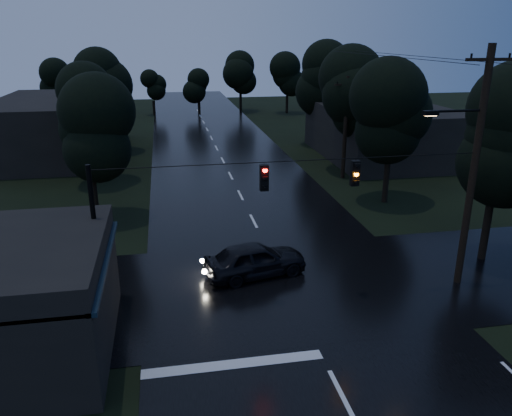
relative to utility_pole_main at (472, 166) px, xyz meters
name	(u,v)px	position (x,y,z in m)	size (l,w,h in m)	color
main_road	(231,176)	(-7.41, 19.00, -5.26)	(12.00, 120.00, 0.02)	black
cross_street	(286,286)	(-7.41, 1.00, -5.26)	(60.00, 9.00, 0.02)	black
building_far_right	(382,132)	(6.59, 23.00, -3.06)	(10.00, 14.00, 4.40)	black
building_far_left	(59,127)	(-21.41, 29.00, -2.76)	(10.00, 16.00, 5.00)	black
utility_pole_main	(472,166)	(0.00, 0.00, 0.00)	(3.50, 0.30, 10.00)	black
utility_pole_far	(345,127)	(0.89, 17.00, -1.38)	(2.00, 0.30, 7.50)	black
anchor_pole_left	(97,244)	(-14.91, 0.00, -2.26)	(0.18, 0.18, 6.00)	black
span_signals	(309,174)	(-6.85, -0.01, -0.01)	(15.00, 0.37, 1.12)	black
tree_corner_near	(501,136)	(2.59, 2.00, 0.74)	(4.48, 4.48, 9.44)	black
tree_left_a	(87,131)	(-16.41, 11.00, -0.02)	(3.92, 3.92, 8.26)	black
tree_left_b	(93,105)	(-17.01, 19.00, 0.36)	(4.20, 4.20, 8.85)	black
tree_left_c	(99,86)	(-17.61, 29.00, 0.74)	(4.48, 4.48, 9.44)	black
tree_right_a	(392,115)	(1.59, 11.00, 0.36)	(4.20, 4.20, 8.85)	black
tree_right_b	(354,94)	(2.19, 19.00, 0.74)	(4.48, 4.48, 9.44)	black
tree_right_c	(322,78)	(2.79, 29.00, 1.11)	(4.76, 4.76, 10.03)	black
car	(255,259)	(-8.54, 2.25, -4.48)	(1.85, 4.59, 1.56)	black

